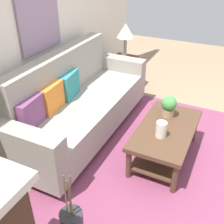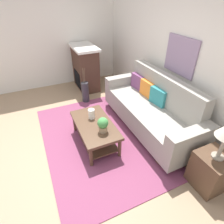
# 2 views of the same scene
# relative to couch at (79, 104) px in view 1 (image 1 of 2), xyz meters

# --- Properties ---
(ground_plane) EXTENTS (9.49, 9.49, 0.00)m
(ground_plane) POSITION_rel_couch_xyz_m (-0.09, -1.57, -0.43)
(ground_plane) COLOR #9E7F60
(wall_back) EXTENTS (5.49, 0.10, 2.70)m
(wall_back) POSITION_rel_couch_xyz_m (-0.09, 0.54, 0.92)
(wall_back) COLOR silver
(wall_back) RESTS_ON ground_plane
(area_rug) EXTENTS (2.88, 1.97, 0.01)m
(area_rug) POSITION_rel_couch_xyz_m (-0.09, -1.07, -0.43)
(area_rug) COLOR #843D5B
(area_rug) RESTS_ON ground_plane
(couch) EXTENTS (2.34, 0.84, 1.08)m
(couch) POSITION_rel_couch_xyz_m (0.00, 0.00, 0.00)
(couch) COLOR gray
(couch) RESTS_ON ground_plane
(throw_pillow_plum) EXTENTS (0.37, 0.16, 0.32)m
(throw_pillow_plum) POSITION_rel_couch_xyz_m (-0.74, 0.12, 0.25)
(throw_pillow_plum) COLOR #7A4270
(throw_pillow_plum) RESTS_ON couch
(throw_pillow_orange) EXTENTS (0.37, 0.14, 0.32)m
(throw_pillow_orange) POSITION_rel_couch_xyz_m (-0.37, 0.12, 0.25)
(throw_pillow_orange) COLOR orange
(throw_pillow_orange) RESTS_ON couch
(throw_pillow_teal) EXTENTS (0.37, 0.17, 0.32)m
(throw_pillow_teal) POSITION_rel_couch_xyz_m (0.00, 0.12, 0.25)
(throw_pillow_teal) COLOR teal
(throw_pillow_teal) RESTS_ON couch
(coffee_table) EXTENTS (1.10, 0.60, 0.43)m
(coffee_table) POSITION_rel_couch_xyz_m (-0.03, -1.17, -0.12)
(coffee_table) COLOR #513826
(coffee_table) RESTS_ON ground_plane
(tabletop_vase) EXTENTS (0.11, 0.11, 0.18)m
(tabletop_vase) POSITION_rel_couch_xyz_m (-0.21, -1.15, 0.09)
(tabletop_vase) COLOR white
(tabletop_vase) RESTS_ON coffee_table
(potted_plant_tabletop) EXTENTS (0.18, 0.18, 0.26)m
(potted_plant_tabletop) POSITION_rel_couch_xyz_m (0.23, -1.11, 0.14)
(potted_plant_tabletop) COLOR tan
(potted_plant_tabletop) RESTS_ON coffee_table
(side_table) EXTENTS (0.44, 0.44, 0.56)m
(side_table) POSITION_rel_couch_xyz_m (1.47, -0.00, -0.15)
(side_table) COLOR #513826
(side_table) RESTS_ON ground_plane
(table_lamp) EXTENTS (0.28, 0.28, 0.57)m
(table_lamp) POSITION_rel_couch_xyz_m (1.47, -0.00, 0.56)
(table_lamp) COLOR gray
(table_lamp) RESTS_ON side_table
(floor_vase_branch_a) EXTENTS (0.03, 0.04, 0.36)m
(floor_vase_branch_a) POSITION_rel_couch_xyz_m (-1.51, -0.87, 0.26)
(floor_vase_branch_a) COLOR brown
(floor_vase_branch_a) RESTS_ON floor_vase
(floor_vase_branch_b) EXTENTS (0.05, 0.04, 0.36)m
(floor_vase_branch_b) POSITION_rel_couch_xyz_m (-1.54, -0.85, 0.26)
(floor_vase_branch_b) COLOR brown
(floor_vase_branch_b) RESTS_ON floor_vase
(floor_vase_branch_c) EXTENTS (0.03, 0.02, 0.36)m
(floor_vase_branch_c) POSITION_rel_couch_xyz_m (-1.54, -0.89, 0.26)
(floor_vase_branch_c) COLOR brown
(floor_vase_branch_c) RESTS_ON floor_vase
(framed_painting) EXTENTS (0.71, 0.03, 0.64)m
(framed_painting) POSITION_rel_couch_xyz_m (0.00, 0.47, 0.98)
(framed_painting) COLOR gray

